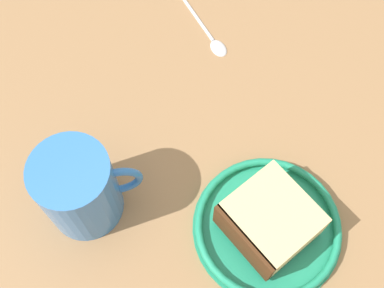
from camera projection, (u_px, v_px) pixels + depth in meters
ground_plane at (195, 201)px, 61.08cm from camera, size 122.12×122.12×3.12cm
small_plate at (268, 226)px, 57.28cm from camera, size 17.16×17.16×1.63cm
cake_slice at (269, 221)px, 54.84cm from camera, size 9.20×9.10×5.35cm
tea_mug at (80, 189)px, 54.16cm from camera, size 8.51×10.88×10.98cm
teaspoon at (210, 35)px, 69.58cm from camera, size 13.58×3.18×0.80cm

